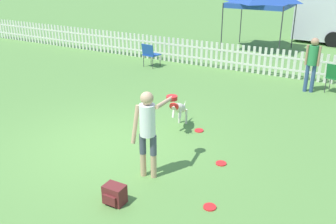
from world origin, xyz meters
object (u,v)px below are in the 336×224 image
at_px(frisbee_midfield, 199,130).
at_px(frisbee_near_handler, 221,163).
at_px(spectator_standing, 312,60).
at_px(backpack_on_grass, 114,194).
at_px(handler_person, 149,124).
at_px(frisbee_near_dog, 210,207).
at_px(folding_chair_center, 150,53).
at_px(leaping_dog, 179,108).
at_px(folding_chair_blue_left, 335,76).

bearing_deg(frisbee_midfield, frisbee_near_handler, -49.27).
bearing_deg(spectator_standing, backpack_on_grass, 72.37).
distance_m(handler_person, frisbee_midfield, 2.42).
bearing_deg(frisbee_near_dog, frisbee_near_handler, 104.33).
height_order(folding_chair_center, spectator_standing, spectator_standing).
relative_size(frisbee_near_handler, folding_chair_center, 0.24).
xyz_separation_m(frisbee_near_dog, folding_chair_center, (-5.31, 6.81, 0.51)).
bearing_deg(handler_person, frisbee_near_handler, 32.93).
bearing_deg(frisbee_near_handler, leaping_dog, 144.61).
distance_m(handler_person, folding_chair_blue_left, 6.98).
relative_size(folding_chair_blue_left, spectator_standing, 0.55).
bearing_deg(frisbee_near_handler, frisbee_midfield, 130.73).
bearing_deg(folding_chair_center, handler_person, 129.44).
height_order(leaping_dog, folding_chair_center, folding_chair_center).
xyz_separation_m(frisbee_near_handler, frisbee_midfield, (-1.01, 1.17, 0.00)).
relative_size(frisbee_near_dog, folding_chair_blue_left, 0.23).
bearing_deg(handler_person, frisbee_midfield, 77.60).
distance_m(handler_person, folding_chair_center, 7.56).
bearing_deg(leaping_dog, frisbee_midfield, -177.32).
relative_size(leaping_dog, frisbee_near_dog, 5.45).
height_order(leaping_dog, frisbee_near_dog, leaping_dog).
height_order(handler_person, frisbee_midfield, handler_person).
height_order(frisbee_near_handler, frisbee_midfield, same).
distance_m(handler_person, backpack_on_grass, 1.33).
xyz_separation_m(frisbee_near_handler, frisbee_near_dog, (0.36, -1.39, 0.00)).
distance_m(leaping_dog, frisbee_near_handler, 1.88).
bearing_deg(handler_person, folding_chair_center, 108.97).
bearing_deg(frisbee_midfield, backpack_on_grass, -90.83).
relative_size(frisbee_near_dog, spectator_standing, 0.13).
height_order(backpack_on_grass, folding_chair_blue_left, folding_chair_blue_left).
bearing_deg(backpack_on_grass, frisbee_near_handler, 62.48).
bearing_deg(folding_chair_blue_left, handler_person, 83.06).
relative_size(frisbee_near_dog, folding_chair_center, 0.24).
bearing_deg(handler_person, spectator_standing, 62.51).
height_order(frisbee_near_dog, folding_chair_blue_left, folding_chair_blue_left).
bearing_deg(backpack_on_grass, spectator_standing, 76.64).
xyz_separation_m(leaping_dog, backpack_on_grass, (0.42, -3.08, -0.36)).
height_order(folding_chair_blue_left, folding_chair_center, folding_chair_blue_left).
relative_size(folding_chair_center, spectator_standing, 0.53).
height_order(folding_chair_blue_left, spectator_standing, spectator_standing).
bearing_deg(leaping_dog, folding_chair_blue_left, -134.74).
distance_m(folding_chair_center, spectator_standing, 5.66).
height_order(frisbee_near_dog, frisbee_midfield, same).
bearing_deg(handler_person, leaping_dog, 90.23).
xyz_separation_m(frisbee_midfield, folding_chair_center, (-3.94, 4.24, 0.51)).
xyz_separation_m(backpack_on_grass, spectator_standing, (1.75, 7.36, 0.83)).
relative_size(backpack_on_grass, spectator_standing, 0.21).
bearing_deg(spectator_standing, frisbee_near_handler, 78.36).
bearing_deg(leaping_dog, backpack_on_grass, 85.20).
distance_m(frisbee_near_handler, frisbee_near_dog, 1.44).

